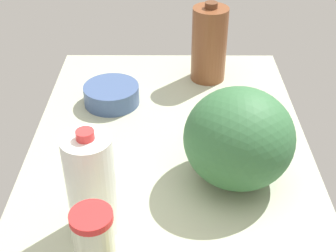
% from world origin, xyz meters
% --- Properties ---
extents(countertop, '(1.20, 0.76, 0.03)m').
position_xyz_m(countertop, '(0.00, 0.00, 0.01)').
color(countertop, '#A7AE92').
rests_on(countertop, ground).
extents(chocolate_milk_jug, '(0.11, 0.11, 0.26)m').
position_xyz_m(chocolate_milk_jug, '(-0.43, 0.13, 0.15)').
color(chocolate_milk_jug, brown).
rests_on(chocolate_milk_jug, countertop).
extents(watermelon, '(0.26, 0.26, 0.24)m').
position_xyz_m(watermelon, '(0.08, 0.16, 0.15)').
color(watermelon, '#32653A').
rests_on(watermelon, countertop).
extents(mixing_bowl, '(0.17, 0.17, 0.06)m').
position_xyz_m(mixing_bowl, '(-0.27, -0.18, 0.06)').
color(mixing_bowl, '#3D5482').
rests_on(mixing_bowl, countertop).
extents(tumbler_cup, '(0.08, 0.08, 0.19)m').
position_xyz_m(tumbler_cup, '(0.39, -0.14, 0.12)').
color(tumbler_cup, beige).
rests_on(tumbler_cup, countertop).
extents(milk_jug, '(0.10, 0.10, 0.26)m').
position_xyz_m(milk_jug, '(0.25, -0.16, 0.15)').
color(milk_jug, white).
rests_on(milk_jug, countertop).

